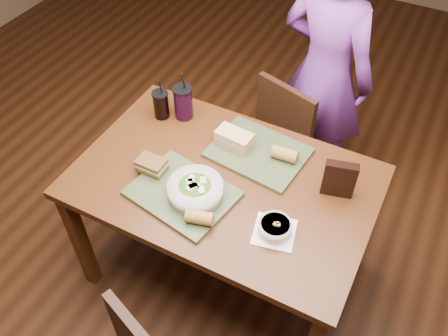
{
  "coord_description": "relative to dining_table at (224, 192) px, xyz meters",
  "views": [
    {
      "loc": [
        0.64,
        -1.22,
        2.29
      ],
      "look_at": [
        0.0,
        0.0,
        0.82
      ],
      "focal_mm": 38.0,
      "sensor_mm": 36.0,
      "label": 1
    }
  ],
  "objects": [
    {
      "name": "sandwich_near",
      "position": [
        -0.3,
        -0.11,
        0.14
      ],
      "size": [
        0.12,
        0.09,
        0.06
      ],
      "color": "#593819",
      "rests_on": "tray_near"
    },
    {
      "name": "dining_table",
      "position": [
        0.0,
        0.0,
        0.0
      ],
      "size": [
        1.3,
        0.85,
        0.75
      ],
      "color": "#49260E",
      "rests_on": "ground"
    },
    {
      "name": "chip_bag",
      "position": [
        0.46,
        0.15,
        0.18
      ],
      "size": [
        0.14,
        0.07,
        0.18
      ],
      "primitive_type": "cube",
      "rotation": [
        0.0,
        0.0,
        0.24
      ],
      "color": "black",
      "rests_on": "dining_table"
    },
    {
      "name": "sandwich_far",
      "position": [
        -0.05,
        0.2,
        0.14
      ],
      "size": [
        0.18,
        0.11,
        0.07
      ],
      "color": "tan",
      "rests_on": "tray_far"
    },
    {
      "name": "tray_far",
      "position": [
        0.07,
        0.21,
        0.1
      ],
      "size": [
        0.45,
        0.36,
        0.02
      ],
      "primitive_type": "cube",
      "rotation": [
        0.0,
        0.0,
        -0.11
      ],
      "color": "#374725",
      "rests_on": "dining_table"
    },
    {
      "name": "tray_near",
      "position": [
        -0.11,
        -0.16,
        0.1
      ],
      "size": [
        0.47,
        0.39,
        0.02
      ],
      "primitive_type": "cube",
      "rotation": [
        0.0,
        0.0,
        -0.18
      ],
      "color": "#374725",
      "rests_on": "dining_table"
    },
    {
      "name": "diner",
      "position": [
        0.14,
        0.9,
        0.11
      ],
      "size": [
        0.64,
        0.5,
        1.55
      ],
      "primitive_type": "imported",
      "rotation": [
        0.0,
        0.0,
        2.89
      ],
      "color": "#773591",
      "rests_on": "ground"
    },
    {
      "name": "soup_bowl",
      "position": [
        0.31,
        -0.16,
        0.12
      ],
      "size": [
        0.19,
        0.19,
        0.07
      ],
      "color": "white",
      "rests_on": "dining_table"
    },
    {
      "name": "salad_bowl",
      "position": [
        -0.06,
        -0.15,
        0.15
      ],
      "size": [
        0.23,
        0.23,
        0.08
      ],
      "color": "silver",
      "rests_on": "tray_near"
    },
    {
      "name": "cup_cola",
      "position": [
        -0.47,
        0.23,
        0.16
      ],
      "size": [
        0.08,
        0.08,
        0.22
      ],
      "color": "black",
      "rests_on": "dining_table"
    },
    {
      "name": "baguette_far",
      "position": [
        0.19,
        0.22,
        0.14
      ],
      "size": [
        0.12,
        0.07,
        0.06
      ],
      "primitive_type": "cylinder",
      "rotation": [
        0.0,
        1.57,
        0.07
      ],
      "color": "#AD7533",
      "rests_on": "tray_far"
    },
    {
      "name": "baguette_near",
      "position": [
        0.03,
        -0.26,
        0.14
      ],
      "size": [
        0.12,
        0.08,
        0.05
      ],
      "primitive_type": "cylinder",
      "rotation": [
        0.0,
        1.57,
        0.27
      ],
      "color": "#AD7533",
      "rests_on": "tray_near"
    },
    {
      "name": "cup_berry",
      "position": [
        -0.37,
        0.28,
        0.18
      ],
      "size": [
        0.1,
        0.1,
        0.26
      ],
      "color": "black",
      "rests_on": "dining_table"
    },
    {
      "name": "chair_far",
      "position": [
        0.04,
        0.72,
        -0.19
      ],
      "size": [
        0.45,
        0.46,
        0.84
      ],
      "color": "black",
      "rests_on": "ground"
    },
    {
      "name": "ground",
      "position": [
        0.0,
        0.0,
        -0.66
      ],
      "size": [
        6.0,
        6.0,
        0.0
      ],
      "primitive_type": "plane",
      "color": "#381C0B",
      "rests_on": "ground"
    }
  ]
}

